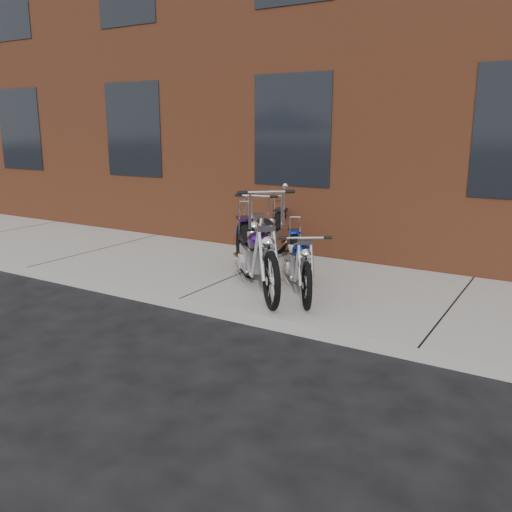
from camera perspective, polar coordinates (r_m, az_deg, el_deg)
The scene contains 6 objects.
ground at distance 6.96m, azimuth -8.06°, elevation -5.66°, with size 120.00×120.00×0.00m, color black.
sidewalk at distance 8.10m, azimuth -1.37°, elevation -2.22°, with size 22.00×3.00×0.15m, color gray.
building_brick at distance 13.83m, azimuth 14.19°, elevation 20.32°, with size 22.00×10.00×8.00m, color brown.
chopper_purple at distance 7.20m, azimuth -0.06°, elevation 0.07°, with size 1.76×1.88×1.38m.
chopper_blue at distance 7.11m, azimuth 4.58°, elevation -0.79°, with size 1.20×1.76×0.89m.
chopper_third at distance 8.49m, azimuth 1.28°, elevation 1.92°, with size 0.74×2.26×1.17m.
Camera 1 is at (4.21, -5.06, 2.27)m, focal length 38.00 mm.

